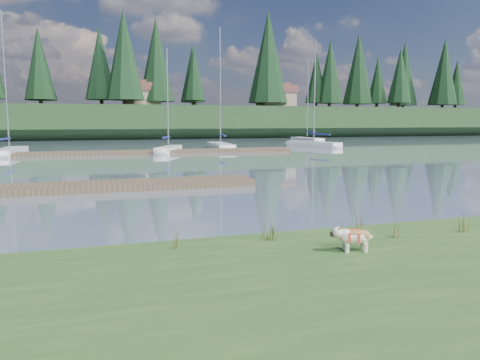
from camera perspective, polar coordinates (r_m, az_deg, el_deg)
name	(u,v)px	position (r m, az deg, el deg)	size (l,w,h in m)	color
ground	(125,154)	(41.34, -13.89, 3.07)	(200.00, 200.00, 0.00)	gray
bank	(333,329)	(6.51, 11.22, -17.38)	(60.00, 9.00, 0.35)	#315221
ridge	(105,123)	(84.19, -16.11, 6.73)	(200.00, 20.00, 5.00)	black
bulldog	(354,236)	(9.39, 13.72, -6.64)	(0.82, 0.44, 0.48)	silver
dock_near	(63,188)	(20.35, -20.81, -0.90)	(16.00, 2.00, 0.30)	#4C3D2C
dock_far	(148,152)	(41.52, -11.14, 3.37)	(26.00, 2.20, 0.30)	#4C3D2C
sailboat_bg_1	(12,151)	(44.46, -26.08, 3.25)	(2.24, 8.06, 11.87)	silver
sailboat_bg_2	(170,149)	(43.04, -8.52, 3.81)	(3.58, 5.96, 9.26)	silver
sailboat_bg_3	(219,145)	(48.51, -2.55, 4.25)	(2.30, 8.39, 12.13)	silver
sailboat_bg_4	(309,144)	(52.64, 8.43, 4.41)	(4.09, 7.82, 11.47)	silver
sailboat_bg_5	(305,139)	(64.89, 7.89, 4.94)	(1.76, 7.86, 11.19)	silver
weed_0	(272,230)	(9.93, 3.98, -6.06)	(0.17, 0.14, 0.57)	#475B23
weed_1	(268,231)	(10.02, 3.47, -6.17)	(0.17, 0.14, 0.47)	#475B23
weed_2	(359,221)	(10.70, 14.28, -4.91)	(0.17, 0.14, 0.73)	#475B23
weed_3	(175,239)	(9.42, -7.92, -7.14)	(0.17, 0.14, 0.45)	#475B23
weed_4	(394,228)	(10.76, 18.23, -5.54)	(0.17, 0.14, 0.49)	#475B23
weed_5	(463,223)	(11.82, 25.52, -4.71)	(0.17, 0.14, 0.51)	#475B23
mud_lip	(233,249)	(10.37, -0.84, -8.42)	(60.00, 0.50, 0.14)	#33281C
conifer_3	(39,65)	(83.91, -23.32, 12.75)	(4.84, 4.84, 12.25)	#382619
conifer_4	(124,55)	(78.04, -13.93, 14.58)	(6.16, 6.16, 15.10)	#382619
conifer_5	(194,74)	(83.48, -5.64, 12.70)	(3.96, 3.96, 10.35)	#382619
conifer_6	(268,57)	(85.70, 3.45, 14.71)	(7.04, 7.04, 17.00)	#382619
conifer_7	(330,72)	(94.09, 10.91, 12.82)	(5.28, 5.28, 13.20)	#382619
conifer_8	(400,76)	(97.66, 18.91, 11.96)	(4.62, 4.62, 11.77)	#382619
conifer_9	(444,72)	(108.24, 23.61, 11.97)	(5.94, 5.94, 14.62)	#382619
house_1	(141,94)	(82.74, -11.95, 10.19)	(6.30, 5.30, 4.65)	gray
house_2	(276,96)	(86.76, 4.42, 10.18)	(6.30, 5.30, 4.65)	gray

